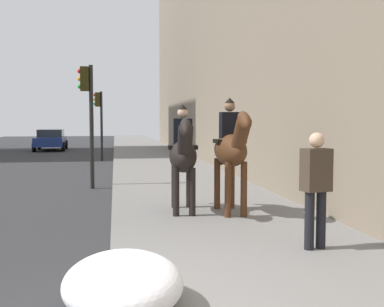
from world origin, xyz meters
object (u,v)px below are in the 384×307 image
Objects in this scene: pedestrian_greeting at (316,182)px; car_far_lane at (51,139)px; mounted_horse_near at (183,154)px; traffic_light_far_curb at (100,114)px; traffic_light_near_curb at (88,106)px; mounted_horse_far at (231,149)px.

car_far_lane is (26.57, 7.24, -0.34)m from pedestrian_greeting.
pedestrian_greeting is (-3.00, -1.50, -0.22)m from mounted_horse_near.
pedestrian_greeting is 17.59m from traffic_light_far_curb.
pedestrian_greeting is 27.54m from car_far_lane.
mounted_horse_near is at bearing -154.76° from traffic_light_near_curb.
mounted_horse_far is at bearing 0.95° from pedestrian_greeting.
mounted_horse_near is 14.36m from traffic_light_far_curb.
pedestrian_greeting reaches higher than car_far_lane.
pedestrian_greeting is 0.49× the size of traffic_light_far_curb.
traffic_light_far_curb reaches higher than mounted_horse_far.
mounted_horse_near is at bearing -106.27° from mounted_horse_far.
car_far_lane is at bearing 21.13° from traffic_light_far_curb.
pedestrian_greeting is at bearing -154.24° from traffic_light_near_curb.
mounted_horse_near is 5.11m from traffic_light_near_curb.
traffic_light_near_curb is at bearing 8.64° from car_far_lane.
traffic_light_far_curb reaches higher than pedestrian_greeting.
mounted_horse_far reaches higher than car_far_lane.
mounted_horse_far reaches higher than pedestrian_greeting.
mounted_horse_near is 24.27m from car_far_lane.
mounted_horse_far is 14.78m from traffic_light_far_curb.
traffic_light_far_curb is at bearing 1.29° from pedestrian_greeting.
mounted_horse_far is 2.82m from pedestrian_greeting.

